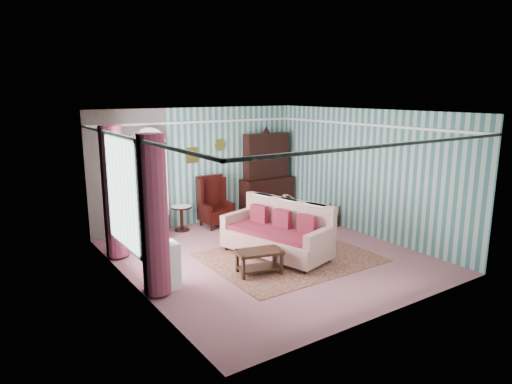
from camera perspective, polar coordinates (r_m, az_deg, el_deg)
floor at (r=9.37m, az=1.53°, el=-8.02°), size 6.00×6.00×0.00m
room_shell at (r=8.68m, az=-2.40°, el=4.03°), size 5.53×6.02×2.91m
bookcase at (r=10.88m, az=-13.06°, el=0.69°), size 0.80×0.28×2.24m
dresser_hutch at (r=12.27m, az=1.43°, el=2.60°), size 1.50×0.56×2.36m
wingback_left at (r=10.55m, az=-13.43°, el=-2.46°), size 0.76×0.80×1.25m
wingback_right at (r=11.25m, az=-5.08°, el=-1.24°), size 0.76×0.80×1.25m
seated_woman at (r=10.56m, az=-13.42°, el=-2.64°), size 0.44×0.40×1.18m
round_side_table at (r=11.10m, az=-9.27°, el=-3.28°), size 0.50×0.50×0.60m
nest_table at (r=11.45m, az=9.03°, el=-2.94°), size 0.45×0.38×0.54m
plant_stand at (r=7.90m, az=-11.67°, el=-9.16°), size 0.55×0.35×0.80m
rug at (r=9.31m, az=4.13°, el=-8.15°), size 3.20×2.60×0.01m
sofa at (r=9.22m, az=2.51°, el=-4.93°), size 1.51×2.42×1.05m
floral_armchair at (r=10.33m, az=2.59°, el=-3.40°), size 0.98×1.00×0.91m
coffee_table at (r=8.43m, az=0.40°, el=-8.76°), size 0.92×0.67×0.45m
potted_plant_a at (r=7.60m, az=-11.92°, el=-5.27°), size 0.41×0.37×0.39m
potted_plant_b at (r=7.76m, az=-11.70°, el=-4.38°), size 0.33×0.28×0.52m
potted_plant_c at (r=7.77m, az=-12.81°, el=-5.03°), size 0.23×0.23×0.36m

